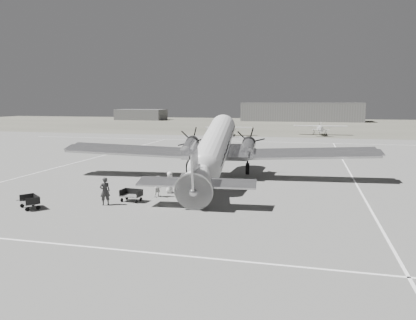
% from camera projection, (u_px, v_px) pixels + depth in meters
% --- Properties ---
extents(ground, '(260.00, 260.00, 0.00)m').
position_uv_depth(ground, '(205.00, 189.00, 32.48)').
color(ground, slate).
rests_on(ground, ground).
extents(taxi_line_near, '(60.00, 0.15, 0.01)m').
position_uv_depth(taxi_line_near, '(131.00, 251.00, 19.04)').
color(taxi_line_near, white).
rests_on(taxi_line_near, ground).
extents(taxi_line_right, '(0.15, 80.00, 0.01)m').
position_uv_depth(taxi_line_right, '(364.00, 198.00, 29.61)').
color(taxi_line_right, white).
rests_on(taxi_line_right, ground).
extents(taxi_line_left, '(0.15, 60.00, 0.01)m').
position_uv_depth(taxi_line_left, '(75.00, 163.00, 46.40)').
color(taxi_line_left, white).
rests_on(taxi_line_left, ground).
extents(taxi_line_horizon, '(90.00, 0.15, 0.01)m').
position_uv_depth(taxi_line_horizon, '(262.00, 142.00, 70.90)').
color(taxi_line_horizon, white).
rests_on(taxi_line_horizon, ground).
extents(grass_infield, '(260.00, 90.00, 0.01)m').
position_uv_depth(grass_infield, '(282.00, 125.00, 123.72)').
color(grass_infield, '#676556').
rests_on(grass_infield, ground).
extents(hangar_main, '(42.00, 14.00, 6.60)m').
position_uv_depth(hangar_main, '(301.00, 112.00, 146.06)').
color(hangar_main, slate).
rests_on(hangar_main, ground).
extents(shed_secondary, '(18.00, 10.00, 4.00)m').
position_uv_depth(shed_secondary, '(141.00, 115.00, 155.81)').
color(shed_secondary, '#595959').
rests_on(shed_secondary, ground).
extents(dc3_airliner, '(30.96, 22.97, 5.54)m').
position_uv_depth(dc3_airliner, '(214.00, 150.00, 35.16)').
color(dc3_airliner, silver).
rests_on(dc3_airliner, ground).
extents(light_plane_left, '(10.68, 9.07, 2.03)m').
position_uv_depth(light_plane_left, '(228.00, 131.00, 83.58)').
color(light_plane_left, silver).
rests_on(light_plane_left, ground).
extents(light_plane_right, '(11.09, 9.02, 2.29)m').
position_uv_depth(light_plane_right, '(320.00, 130.00, 84.98)').
color(light_plane_right, silver).
rests_on(light_plane_right, ground).
extents(baggage_cart_near, '(1.61, 1.22, 0.85)m').
position_uv_depth(baggage_cart_near, '(131.00, 195.00, 28.46)').
color(baggage_cart_near, '#595959').
rests_on(baggage_cart_near, ground).
extents(baggage_cart_far, '(1.88, 1.79, 0.87)m').
position_uv_depth(baggage_cart_far, '(30.00, 202.00, 26.54)').
color(baggage_cart_far, '#595959').
rests_on(baggage_cart_far, ground).
extents(ground_crew, '(0.82, 0.81, 1.91)m').
position_uv_depth(ground_crew, '(105.00, 191.00, 27.41)').
color(ground_crew, '#2B2B2B').
rests_on(ground_crew, ground).
extents(ramp_agent, '(0.88, 0.95, 1.57)m').
position_uv_depth(ramp_agent, '(159.00, 186.00, 29.77)').
color(ramp_agent, silver).
rests_on(ramp_agent, ground).
extents(passenger, '(0.68, 0.90, 1.66)m').
position_uv_depth(passenger, '(170.00, 182.00, 31.02)').
color(passenger, silver).
rests_on(passenger, ground).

